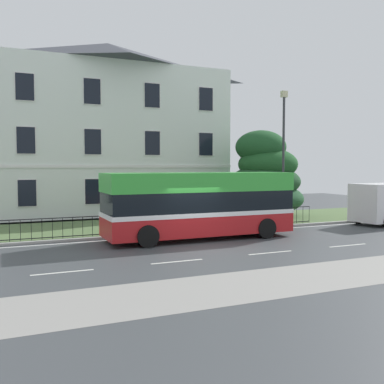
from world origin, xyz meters
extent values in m
cube|color=#3D4144|center=(0.00, 0.00, -0.03)|extent=(60.00, 56.00, 0.06)
cube|color=silver|center=(0.00, 3.65, 0.00)|extent=(54.00, 0.14, 0.01)
cube|color=silver|center=(-6.00, -1.80, 0.00)|extent=(2.00, 0.12, 0.01)
cube|color=silver|center=(-2.00, -1.80, 0.00)|extent=(2.00, 0.12, 0.01)
cube|color=silver|center=(2.00, -1.80, 0.00)|extent=(2.00, 0.12, 0.01)
cube|color=silver|center=(6.00, -1.80, 0.00)|extent=(2.00, 0.12, 0.01)
cube|color=#9E9E99|center=(0.00, 4.12, 0.06)|extent=(57.00, 0.24, 0.12)
cube|color=#50683C|center=(0.00, 7.46, 0.06)|extent=(57.00, 6.45, 0.12)
cube|color=gray|center=(0.00, -5.50, 0.00)|extent=(57.00, 3.00, 0.01)
cube|color=white|center=(-0.43, 15.56, 5.22)|extent=(15.76, 8.10, 10.19)
pyramid|color=#41444C|center=(-0.43, 15.56, 11.32)|extent=(16.07, 8.26, 2.02)
cube|color=white|center=(-0.43, 11.48, 3.44)|extent=(15.76, 0.06, 0.20)
cube|color=#2D333D|center=(-0.43, 11.47, 1.22)|extent=(1.10, 0.06, 2.20)
cube|color=white|center=(-6.34, 11.47, 1.84)|extent=(1.14, 0.04, 1.67)
cube|color=black|center=(-6.34, 11.45, 1.84)|extent=(1.04, 0.03, 1.57)
cube|color=white|center=(-2.40, 11.47, 1.84)|extent=(1.14, 0.04, 1.67)
cube|color=black|center=(-2.40, 11.45, 1.84)|extent=(1.04, 0.03, 1.57)
cube|color=white|center=(1.53, 11.47, 1.84)|extent=(1.14, 0.04, 1.67)
cube|color=black|center=(1.53, 11.45, 1.84)|extent=(1.04, 0.03, 1.57)
cube|color=white|center=(5.47, 11.47, 1.84)|extent=(1.14, 0.04, 1.67)
cube|color=black|center=(5.47, 11.45, 1.84)|extent=(1.04, 0.03, 1.57)
cube|color=white|center=(-6.34, 11.47, 4.98)|extent=(1.14, 0.04, 1.67)
cube|color=black|center=(-6.34, 11.45, 4.98)|extent=(1.04, 0.03, 1.57)
cube|color=white|center=(-2.40, 11.47, 4.98)|extent=(1.14, 0.04, 1.67)
cube|color=black|center=(-2.40, 11.45, 4.98)|extent=(1.04, 0.03, 1.57)
cube|color=white|center=(1.53, 11.47, 4.98)|extent=(1.14, 0.04, 1.67)
cube|color=black|center=(1.53, 11.45, 4.98)|extent=(1.04, 0.03, 1.57)
cube|color=white|center=(5.47, 11.47, 4.98)|extent=(1.14, 0.04, 1.67)
cube|color=black|center=(5.47, 11.45, 4.98)|extent=(1.04, 0.03, 1.57)
cube|color=white|center=(-6.34, 11.47, 8.12)|extent=(1.14, 0.04, 1.67)
cube|color=black|center=(-6.34, 11.45, 8.12)|extent=(1.04, 0.03, 1.57)
cube|color=white|center=(-2.40, 11.47, 8.12)|extent=(1.14, 0.04, 1.67)
cube|color=black|center=(-2.40, 11.45, 8.12)|extent=(1.04, 0.03, 1.57)
cube|color=white|center=(1.53, 11.47, 8.12)|extent=(1.14, 0.04, 1.67)
cube|color=black|center=(1.53, 11.45, 8.12)|extent=(1.04, 0.03, 1.57)
cube|color=white|center=(5.47, 11.47, 8.12)|extent=(1.14, 0.04, 1.67)
cube|color=black|center=(5.47, 11.45, 8.12)|extent=(1.04, 0.03, 1.57)
cube|color=black|center=(-0.43, 4.40, 1.07)|extent=(18.63, 0.04, 0.04)
cube|color=black|center=(-0.43, 4.40, 0.20)|extent=(18.63, 0.04, 0.04)
cylinder|color=black|center=(-7.48, 4.40, 0.59)|extent=(0.02, 0.02, 0.95)
cylinder|color=black|center=(-7.02, 4.40, 0.59)|extent=(0.02, 0.02, 0.95)
cylinder|color=black|center=(-6.57, 4.40, 0.59)|extent=(0.02, 0.02, 0.95)
cylinder|color=black|center=(-6.11, 4.40, 0.59)|extent=(0.02, 0.02, 0.95)
cylinder|color=black|center=(-5.66, 4.40, 0.59)|extent=(0.02, 0.02, 0.95)
cylinder|color=black|center=(-5.20, 4.40, 0.59)|extent=(0.02, 0.02, 0.95)
cylinder|color=black|center=(-4.75, 4.40, 0.59)|extent=(0.02, 0.02, 0.95)
cylinder|color=black|center=(-4.30, 4.40, 0.59)|extent=(0.02, 0.02, 0.95)
cylinder|color=black|center=(-3.84, 4.40, 0.59)|extent=(0.02, 0.02, 0.95)
cylinder|color=black|center=(-3.39, 4.40, 0.59)|extent=(0.02, 0.02, 0.95)
cylinder|color=black|center=(-2.93, 4.40, 0.59)|extent=(0.02, 0.02, 0.95)
cylinder|color=black|center=(-2.48, 4.40, 0.59)|extent=(0.02, 0.02, 0.95)
cylinder|color=black|center=(-2.02, 4.40, 0.59)|extent=(0.02, 0.02, 0.95)
cylinder|color=black|center=(-1.57, 4.40, 0.59)|extent=(0.02, 0.02, 0.95)
cylinder|color=black|center=(-1.12, 4.40, 0.59)|extent=(0.02, 0.02, 0.95)
cylinder|color=black|center=(-0.66, 4.40, 0.59)|extent=(0.02, 0.02, 0.95)
cylinder|color=black|center=(-0.21, 4.40, 0.59)|extent=(0.02, 0.02, 0.95)
cylinder|color=black|center=(0.25, 4.40, 0.59)|extent=(0.02, 0.02, 0.95)
cylinder|color=black|center=(0.70, 4.40, 0.59)|extent=(0.02, 0.02, 0.95)
cylinder|color=black|center=(1.16, 4.40, 0.59)|extent=(0.02, 0.02, 0.95)
cylinder|color=black|center=(1.61, 4.40, 0.59)|extent=(0.02, 0.02, 0.95)
cylinder|color=black|center=(2.06, 4.40, 0.59)|extent=(0.02, 0.02, 0.95)
cylinder|color=black|center=(2.52, 4.40, 0.59)|extent=(0.02, 0.02, 0.95)
cylinder|color=black|center=(2.97, 4.40, 0.59)|extent=(0.02, 0.02, 0.95)
cylinder|color=black|center=(3.43, 4.40, 0.59)|extent=(0.02, 0.02, 0.95)
cylinder|color=black|center=(3.88, 4.40, 0.59)|extent=(0.02, 0.02, 0.95)
cylinder|color=black|center=(4.33, 4.40, 0.59)|extent=(0.02, 0.02, 0.95)
cylinder|color=black|center=(4.79, 4.40, 0.59)|extent=(0.02, 0.02, 0.95)
cylinder|color=black|center=(5.24, 4.40, 0.59)|extent=(0.02, 0.02, 0.95)
cylinder|color=black|center=(5.70, 4.40, 0.59)|extent=(0.02, 0.02, 0.95)
cylinder|color=black|center=(6.15, 4.40, 0.59)|extent=(0.02, 0.02, 0.95)
cylinder|color=black|center=(6.61, 4.40, 0.59)|extent=(0.02, 0.02, 0.95)
cylinder|color=black|center=(7.06, 4.40, 0.59)|extent=(0.02, 0.02, 0.95)
cylinder|color=black|center=(7.51, 4.40, 0.59)|extent=(0.02, 0.02, 0.95)
cylinder|color=black|center=(7.97, 4.40, 0.59)|extent=(0.02, 0.02, 0.95)
cylinder|color=black|center=(8.42, 4.40, 0.59)|extent=(0.02, 0.02, 0.95)
cylinder|color=black|center=(8.88, 4.40, 0.59)|extent=(0.02, 0.02, 0.95)
cylinder|color=#423328|center=(8.31, 8.45, 0.95)|extent=(0.38, 0.38, 1.66)
ellipsoid|color=#224B2C|center=(8.15, 8.57, 1.28)|extent=(5.72, 5.72, 2.24)
ellipsoid|color=#1F4526|center=(8.26, 8.26, 2.43)|extent=(4.72, 4.72, 2.14)
ellipsoid|color=#1D4E23|center=(8.52, 8.27, 3.57)|extent=(3.93, 3.93, 2.16)
ellipsoid|color=#1D4C25|center=(8.14, 8.57, 4.72)|extent=(3.37, 3.37, 2.21)
cube|color=#B2191C|center=(0.83, 2.45, 0.78)|extent=(9.01, 2.57, 1.04)
cube|color=white|center=(0.83, 2.45, 1.26)|extent=(9.03, 2.59, 0.20)
cube|color=black|center=(0.83, 2.45, 1.79)|extent=(8.93, 2.53, 0.98)
cube|color=green|center=(0.83, 2.45, 2.71)|extent=(9.01, 2.57, 0.86)
cube|color=black|center=(5.35, 2.47, 1.74)|extent=(0.07, 2.12, 0.90)
cube|color=black|center=(5.35, 2.47, 2.66)|extent=(0.07, 1.82, 0.55)
cylinder|color=silver|center=(5.35, 3.28, 0.48)|extent=(0.04, 0.20, 0.20)
cylinder|color=silver|center=(5.36, 1.66, 0.48)|extent=(0.04, 0.20, 0.20)
cylinder|color=black|center=(3.80, 3.68, 0.48)|extent=(0.96, 0.30, 0.96)
cylinder|color=black|center=(3.81, 1.25, 0.48)|extent=(0.96, 0.30, 0.96)
cylinder|color=black|center=(-2.14, 3.66, 0.48)|extent=(0.96, 0.30, 0.96)
cylinder|color=black|center=(-2.13, 1.23, 0.48)|extent=(0.96, 0.30, 0.96)
cylinder|color=black|center=(11.88, 3.57, 0.34)|extent=(0.69, 0.27, 0.68)
cylinder|color=#333338|center=(7.40, 4.98, 3.78)|extent=(0.14, 0.14, 7.32)
cube|color=beige|center=(7.40, 4.98, 7.62)|extent=(0.36, 0.24, 0.36)
cylinder|color=#4C4742|center=(-1.29, 5.34, 0.63)|extent=(0.50, 0.50, 1.02)
ellipsoid|color=black|center=(-1.29, 5.34, 1.23)|extent=(0.51, 0.51, 0.17)
camera|label=1|loc=(-7.78, -16.29, 3.44)|focal=40.85mm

